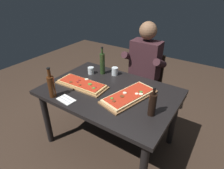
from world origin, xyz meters
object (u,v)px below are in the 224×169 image
pizza_rectangular_left (129,96)px  wine_bottle_dark (102,63)px  tumbler_far_side (115,72)px  seated_diner (143,67)px  tumbler_near_camera (91,71)px  pizza_rectangular_front (82,84)px  vinegar_bottle_green (152,104)px  oil_bottle_amber (51,86)px  diner_chair (145,81)px  dining_table (109,98)px

pizza_rectangular_left → wine_bottle_dark: wine_bottle_dark is taller
tumbler_far_side → seated_diner: size_ratio=0.07×
wine_bottle_dark → tumbler_near_camera: bearing=-143.4°
pizza_rectangular_front → wine_bottle_dark: size_ratio=1.73×
pizza_rectangular_left → pizza_rectangular_front: bearing=-171.8°
vinegar_bottle_green → seated_diner: size_ratio=0.21×
oil_bottle_amber → diner_chair: oil_bottle_amber is taller
oil_bottle_amber → tumbler_far_side: (0.25, 0.75, -0.08)m
dining_table → pizza_rectangular_front: pizza_rectangular_front is taller
tumbler_near_camera → pizza_rectangular_left: bearing=-17.7°
vinegar_bottle_green → seated_diner: (-0.49, 0.86, -0.11)m
pizza_rectangular_front → vinegar_bottle_green: 0.85m
oil_bottle_amber → tumbler_near_camera: bearing=91.0°
dining_table → vinegar_bottle_green: (0.53, -0.13, 0.20)m
diner_chair → oil_bottle_amber: bearing=-109.8°
pizza_rectangular_front → wine_bottle_dark: (0.01, 0.38, 0.12)m
tumbler_far_side → diner_chair: bearing=68.7°
tumbler_far_side → oil_bottle_amber: bearing=-108.7°
vinegar_bottle_green → tumbler_near_camera: size_ratio=3.21×
seated_diner → dining_table: bearing=-93.5°
pizza_rectangular_left → tumbler_near_camera: 0.69m
vinegar_bottle_green → pizza_rectangular_left: bearing=156.7°
wine_bottle_dark → diner_chair: bearing=58.2°
tumbler_far_side → seated_diner: 0.44m
vinegar_bottle_green → oil_bottle_amber: bearing=-163.5°
dining_table → tumbler_far_side: bearing=114.4°
dining_table → seated_diner: 0.74m
pizza_rectangular_left → seated_diner: seated_diner is taller
wine_bottle_dark → tumbler_far_side: (0.15, 0.05, -0.09)m
pizza_rectangular_front → oil_bottle_amber: size_ratio=1.87×
pizza_rectangular_left → diner_chair: size_ratio=0.74×
wine_bottle_dark → pizza_rectangular_front: bearing=-91.5°
tumbler_near_camera → dining_table: bearing=-26.2°
tumbler_near_camera → diner_chair: size_ratio=0.10×
wine_bottle_dark → seated_diner: 0.58m
pizza_rectangular_left → tumbler_far_side: 0.52m
pizza_rectangular_front → tumbler_near_camera: tumbler_near_camera is taller
dining_table → oil_bottle_amber: size_ratio=4.44×
tumbler_near_camera → vinegar_bottle_green: bearing=-19.4°
diner_chair → seated_diner: bearing=-90.0°
tumbler_near_camera → tumbler_far_side: size_ratio=0.88×
oil_bottle_amber → vinegar_bottle_green: size_ratio=1.15×
oil_bottle_amber → vinegar_bottle_green: (0.94, 0.28, -0.01)m
vinegar_bottle_green → seated_diner: bearing=119.4°
pizza_rectangular_front → oil_bottle_amber: oil_bottle_amber is taller
vinegar_bottle_green → diner_chair: (-0.49, 0.98, -0.36)m
wine_bottle_dark → diner_chair: (0.35, 0.56, -0.39)m
wine_bottle_dark → oil_bottle_amber: size_ratio=1.08×
dining_table → vinegar_bottle_green: size_ratio=5.10×
tumbler_far_side → tumbler_near_camera: bearing=-153.0°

